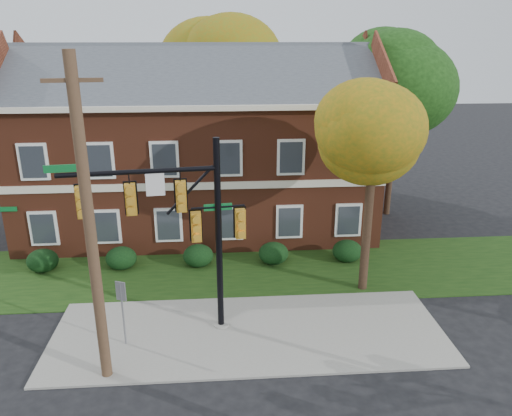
{
  "coord_description": "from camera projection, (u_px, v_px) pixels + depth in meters",
  "views": [
    {
      "loc": [
        -0.92,
        -14.41,
        10.26
      ],
      "look_at": [
        0.4,
        3.0,
        4.1
      ],
      "focal_mm": 35.0,
      "sensor_mm": 36.0,
      "label": 1
    }
  ],
  "objects": [
    {
      "name": "grass_strip",
      "position": [
        242.0,
        271.0,
        22.66
      ],
      "size": [
        30.0,
        6.0,
        0.04
      ],
      "primitive_type": "cube",
      "color": "#193811",
      "rests_on": "ground"
    },
    {
      "name": "hedge_right",
      "position": [
        273.0,
        253.0,
        23.26
      ],
      "size": [
        1.4,
        1.26,
        1.05
      ],
      "primitive_type": "ellipsoid",
      "color": "black",
      "rests_on": "ground"
    },
    {
      "name": "hedge_center",
      "position": [
        198.0,
        256.0,
        23.01
      ],
      "size": [
        1.4,
        1.26,
        1.05
      ],
      "primitive_type": "ellipsoid",
      "color": "black",
      "rests_on": "ground"
    },
    {
      "name": "hedge_far_left",
      "position": [
        43.0,
        261.0,
        22.51
      ],
      "size": [
        1.4,
        1.26,
        1.05
      ],
      "primitive_type": "ellipsoid",
      "color": "black",
      "rests_on": "ground"
    },
    {
      "name": "tree_far_rear",
      "position": [
        221.0,
        55.0,
        32.65
      ],
      "size": [
        6.84,
        6.46,
        11.52
      ],
      "color": "black",
      "rests_on": "ground"
    },
    {
      "name": "hedge_far_right",
      "position": [
        347.0,
        251.0,
        23.51
      ],
      "size": [
        1.4,
        1.26,
        1.05
      ],
      "primitive_type": "ellipsoid",
      "color": "black",
      "rests_on": "ground"
    },
    {
      "name": "hedge_left",
      "position": [
        121.0,
        258.0,
        22.76
      ],
      "size": [
        1.4,
        1.26,
        1.05
      ],
      "primitive_type": "ellipsoid",
      "color": "black",
      "rests_on": "ground"
    },
    {
      "name": "sidewalk",
      "position": [
        249.0,
        333.0,
        17.95
      ],
      "size": [
        14.0,
        5.0,
        0.08
      ],
      "primitive_type": "cube",
      "color": "gray",
      "rests_on": "ground"
    },
    {
      "name": "tree_near_right",
      "position": [
        382.0,
        133.0,
        18.81
      ],
      "size": [
        4.5,
        4.25,
        8.58
      ],
      "color": "black",
      "rests_on": "ground"
    },
    {
      "name": "traffic_signal",
      "position": [
        180.0,
        218.0,
        16.68
      ],
      "size": [
        6.31,
        0.97,
        7.07
      ],
      "rotation": [
        0.0,
        0.0,
        0.12
      ],
      "color": "gray",
      "rests_on": "ground"
    },
    {
      "name": "apartment_building",
      "position": [
        198.0,
        137.0,
        26.46
      ],
      "size": [
        18.8,
        8.8,
        9.74
      ],
      "color": "brown",
      "rests_on": "ground"
    },
    {
      "name": "ground",
      "position": [
        251.0,
        350.0,
        17.03
      ],
      "size": [
        120.0,
        120.0,
        0.0
      ],
      "primitive_type": "plane",
      "color": "black",
      "rests_on": "ground"
    },
    {
      "name": "utility_pole",
      "position": [
        90.0,
        229.0,
        14.09
      ],
      "size": [
        1.54,
        0.36,
        9.87
      ],
      "rotation": [
        0.0,
        0.0,
        0.09
      ],
      "color": "#4E3724",
      "rests_on": "ground"
    },
    {
      "name": "sign_post",
      "position": [
        122.0,
        303.0,
        16.75
      ],
      "size": [
        0.35,
        0.17,
        2.47
      ],
      "rotation": [
        0.0,
        0.0,
        -0.36
      ],
      "color": "slate",
      "rests_on": "ground"
    },
    {
      "name": "tree_right_rear",
      "position": [
        406.0,
        74.0,
        27.03
      ],
      "size": [
        6.3,
        5.95,
        10.62
      ],
      "color": "black",
      "rests_on": "ground"
    }
  ]
}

